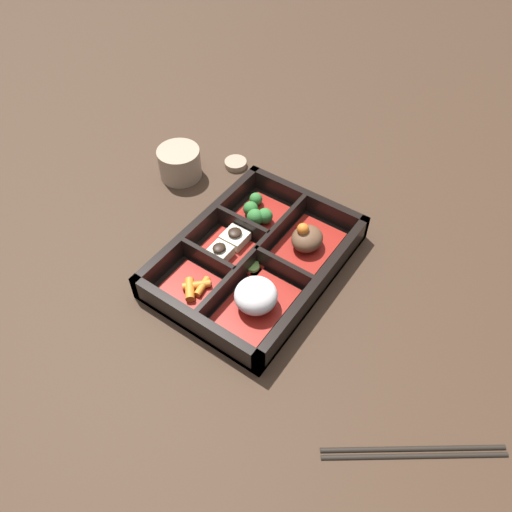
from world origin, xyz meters
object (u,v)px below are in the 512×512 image
bowl_rice (256,298)px  chopsticks (414,452)px  tea_cup (180,162)px  sauce_dish (236,163)px

bowl_rice → chopsticks: bowl_rice is taller
tea_cup → chopsticks: tea_cup is taller
bowl_rice → tea_cup: bearing=-120.5°
tea_cup → bowl_rice: bearing=59.5°
sauce_dish → tea_cup: bearing=-40.3°
bowl_rice → chopsticks: size_ratio=0.64×
bowl_rice → chopsticks: bearing=77.7°
chopsticks → sauce_dish: size_ratio=4.56×
bowl_rice → tea_cup: size_ratio=1.57×
bowl_rice → sauce_dish: size_ratio=2.91×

